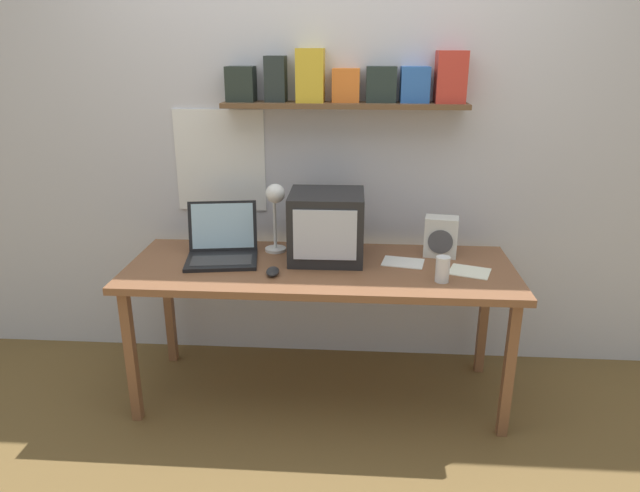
# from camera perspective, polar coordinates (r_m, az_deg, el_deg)

# --- Properties ---
(ground_plane) EXTENTS (12.00, 12.00, 0.00)m
(ground_plane) POSITION_cam_1_polar(r_m,az_deg,el_deg) (3.09, 0.00, -14.43)
(ground_plane) COLOR brown
(back_wall) EXTENTS (5.60, 0.24, 2.60)m
(back_wall) POSITION_cam_1_polar(r_m,az_deg,el_deg) (3.07, 0.66, 11.66)
(back_wall) COLOR silver
(back_wall) RESTS_ON ground_plane
(corner_desk) EXTENTS (1.87, 0.68, 0.71)m
(corner_desk) POSITION_cam_1_polar(r_m,az_deg,el_deg) (2.78, 0.00, -3.05)
(corner_desk) COLOR brown
(corner_desk) RESTS_ON ground_plane
(crt_monitor) EXTENTS (0.36, 0.35, 0.33)m
(crt_monitor) POSITION_cam_1_polar(r_m,az_deg,el_deg) (2.80, 0.66, 2.01)
(crt_monitor) COLOR #232326
(crt_monitor) RESTS_ON corner_desk
(laptop) EXTENTS (0.39, 0.36, 0.27)m
(laptop) POSITION_cam_1_polar(r_m,az_deg,el_deg) (2.87, -9.76, 0.07)
(laptop) COLOR black
(laptop) RESTS_ON corner_desk
(desk_lamp) EXTENTS (0.12, 0.16, 0.37)m
(desk_lamp) POSITION_cam_1_polar(r_m,az_deg,el_deg) (2.85, -4.49, 4.17)
(desk_lamp) COLOR white
(desk_lamp) RESTS_ON corner_desk
(juice_glass) EXTENTS (0.06, 0.06, 0.12)m
(juice_glass) POSITION_cam_1_polar(r_m,az_deg,el_deg) (2.61, 12.15, -2.41)
(juice_glass) COLOR white
(juice_glass) RESTS_ON corner_desk
(space_heater) EXTENTS (0.18, 0.13, 0.20)m
(space_heater) POSITION_cam_1_polar(r_m,az_deg,el_deg) (2.92, 11.99, 0.92)
(space_heater) COLOR silver
(space_heater) RESTS_ON corner_desk
(computer_mouse) EXTENTS (0.06, 0.11, 0.03)m
(computer_mouse) POSITION_cam_1_polar(r_m,az_deg,el_deg) (2.65, -4.75, -2.56)
(computer_mouse) COLOR #232326
(computer_mouse) RESTS_ON corner_desk
(loose_paper_near_monitor) EXTENTS (0.22, 0.20, 0.00)m
(loose_paper_near_monitor) POSITION_cam_1_polar(r_m,az_deg,el_deg) (2.77, 14.73, -2.48)
(loose_paper_near_monitor) COLOR white
(loose_paper_near_monitor) RESTS_ON corner_desk
(open_notebook) EXTENTS (0.22, 0.18, 0.00)m
(open_notebook) POSITION_cam_1_polar(r_m,az_deg,el_deg) (2.82, 8.30, -1.63)
(open_notebook) COLOR white
(open_notebook) RESTS_ON corner_desk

